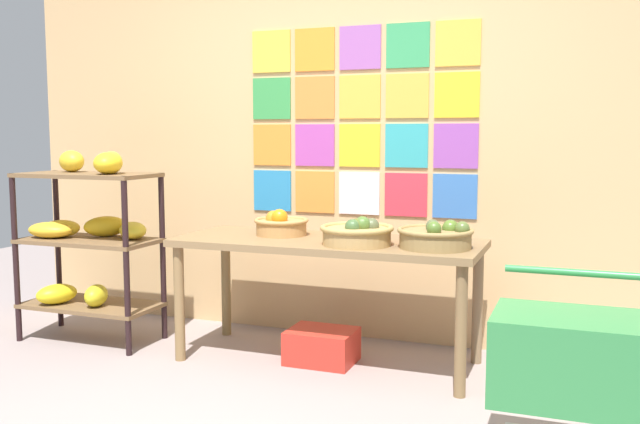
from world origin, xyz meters
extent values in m
cube|color=tan|center=(0.00, 1.85, 1.40)|extent=(4.69, 0.06, 2.81)
cube|color=gold|center=(-0.50, 1.82, 1.84)|extent=(0.27, 0.01, 0.27)
cube|color=orange|center=(-0.20, 1.82, 1.84)|extent=(0.27, 0.01, 0.27)
cube|color=#A058AC|center=(0.11, 1.82, 1.84)|extent=(0.27, 0.01, 0.27)
cube|color=#359D5C|center=(0.41, 1.82, 1.84)|extent=(0.27, 0.01, 0.27)
cube|color=yellow|center=(0.71, 1.82, 1.84)|extent=(0.27, 0.01, 0.27)
cube|color=green|center=(-0.50, 1.82, 1.54)|extent=(0.27, 0.01, 0.27)
cube|color=orange|center=(-0.20, 1.82, 1.54)|extent=(0.27, 0.01, 0.27)
cube|color=gold|center=(0.11, 1.82, 1.54)|extent=(0.27, 0.01, 0.27)
cube|color=gold|center=(0.41, 1.82, 1.54)|extent=(0.27, 0.01, 0.27)
cube|color=yellow|center=(0.71, 1.82, 1.54)|extent=(0.27, 0.01, 0.27)
cube|color=orange|center=(-0.50, 1.82, 1.24)|extent=(0.27, 0.01, 0.27)
cube|color=#AD45A8|center=(-0.20, 1.82, 1.24)|extent=(0.27, 0.01, 0.27)
cube|color=yellow|center=(0.11, 1.82, 1.24)|extent=(0.27, 0.01, 0.27)
cube|color=teal|center=(0.41, 1.82, 1.24)|extent=(0.27, 0.01, 0.27)
cube|color=purple|center=(0.71, 1.82, 1.24)|extent=(0.27, 0.01, 0.27)
cube|color=#2882C0|center=(-0.50, 1.82, 0.94)|extent=(0.27, 0.01, 0.27)
cube|color=orange|center=(-0.20, 1.82, 0.94)|extent=(0.27, 0.01, 0.27)
cube|color=white|center=(0.11, 1.82, 0.94)|extent=(0.27, 0.01, 0.27)
cube|color=#DF3446|center=(0.41, 1.82, 0.94)|extent=(0.27, 0.01, 0.27)
cube|color=#376EBF|center=(0.71, 1.82, 0.94)|extent=(0.27, 0.01, 0.27)
cylinder|color=black|center=(-1.89, 0.97, 0.53)|extent=(0.04, 0.04, 1.07)
cylinder|color=black|center=(-1.05, 0.97, 0.53)|extent=(0.04, 0.04, 1.07)
cylinder|color=black|center=(-1.89, 1.35, 0.53)|extent=(0.04, 0.04, 1.07)
cylinder|color=black|center=(-1.05, 1.35, 0.53)|extent=(0.04, 0.04, 1.07)
cube|color=brown|center=(-1.47, 1.16, 0.23)|extent=(0.87, 0.42, 0.03)
ellipsoid|color=gold|center=(-1.39, 1.10, 0.31)|extent=(0.19, 0.24, 0.14)
ellipsoid|color=yellow|center=(-1.67, 1.07, 0.30)|extent=(0.26, 0.31, 0.12)
cube|color=brown|center=(-1.47, 1.16, 0.64)|extent=(0.87, 0.42, 0.02)
ellipsoid|color=yellow|center=(-1.21, 1.26, 0.71)|extent=(0.31, 0.31, 0.11)
ellipsoid|color=yellow|center=(-1.72, 1.10, 0.70)|extent=(0.32, 0.21, 0.10)
ellipsoid|color=yellow|center=(-1.43, 1.28, 0.72)|extent=(0.30, 0.30, 0.13)
ellipsoid|color=yellow|center=(-1.68, 1.14, 0.71)|extent=(0.26, 0.27, 0.11)
cube|color=brown|center=(-1.47, 1.16, 1.05)|extent=(0.87, 0.42, 0.02)
ellipsoid|color=yellow|center=(-1.64, 1.22, 1.14)|extent=(0.25, 0.22, 0.14)
ellipsoid|color=yellow|center=(-1.27, 1.15, 1.14)|extent=(0.22, 0.27, 0.14)
ellipsoid|color=yellow|center=(-1.27, 1.11, 1.13)|extent=(0.27, 0.31, 0.13)
cube|color=olive|center=(0.09, 1.28, 0.69)|extent=(1.74, 0.68, 0.04)
cylinder|color=olive|center=(-0.72, 1.00, 0.34)|extent=(0.06, 0.06, 0.67)
cylinder|color=olive|center=(0.90, 1.00, 0.34)|extent=(0.06, 0.06, 0.67)
cylinder|color=olive|center=(-0.72, 1.56, 0.34)|extent=(0.06, 0.06, 0.67)
cylinder|color=olive|center=(0.90, 1.56, 0.34)|extent=(0.06, 0.06, 0.67)
cylinder|color=tan|center=(0.30, 1.15, 0.76)|extent=(0.37, 0.37, 0.09)
torus|color=tan|center=(0.30, 1.15, 0.80)|extent=(0.40, 0.40, 0.03)
sphere|color=#406134|center=(0.29, 1.13, 0.81)|extent=(0.09, 0.09, 0.09)
sphere|color=#505B22|center=(0.30, 1.15, 0.82)|extent=(0.08, 0.08, 0.08)
sphere|color=#496B2C|center=(0.33, 1.17, 0.82)|extent=(0.09, 0.09, 0.09)
sphere|color=#515B39|center=(0.37, 1.20, 0.81)|extent=(0.09, 0.09, 0.09)
cylinder|color=#B78249|center=(-0.23, 1.35, 0.76)|extent=(0.30, 0.30, 0.09)
torus|color=tan|center=(-0.23, 1.35, 0.80)|extent=(0.32, 0.32, 0.02)
sphere|color=orange|center=(-0.25, 1.38, 0.81)|extent=(0.09, 0.09, 0.09)
sphere|color=orange|center=(-0.28, 1.36, 0.81)|extent=(0.10, 0.10, 0.10)
sphere|color=orange|center=(-0.29, 1.39, 0.81)|extent=(0.08, 0.08, 0.08)
sphere|color=orange|center=(-0.24, 1.34, 0.82)|extent=(0.10, 0.10, 0.10)
cylinder|color=olive|center=(0.72, 1.20, 0.76)|extent=(0.38, 0.38, 0.09)
torus|color=olive|center=(0.72, 1.20, 0.81)|extent=(0.40, 0.40, 0.02)
sphere|color=#4A6828|center=(0.73, 1.12, 0.83)|extent=(0.08, 0.08, 0.08)
sphere|color=#52672F|center=(0.86, 1.21, 0.82)|extent=(0.08, 0.08, 0.08)
sphere|color=#506E26|center=(0.79, 1.26, 0.81)|extent=(0.09, 0.09, 0.09)
sphere|color=#4C5A23|center=(0.78, 1.30, 0.81)|extent=(0.09, 0.09, 0.09)
sphere|color=#505F39|center=(0.70, 1.24, 0.82)|extent=(0.07, 0.07, 0.07)
cube|color=red|center=(0.07, 1.25, 0.10)|extent=(0.38, 0.30, 0.19)
cube|color=#318444|center=(1.41, 0.32, 0.47)|extent=(0.55, 0.41, 0.33)
cylinder|color=#318444|center=(1.41, 0.55, 0.75)|extent=(0.52, 0.03, 0.03)
camera|label=1|loc=(1.45, -2.42, 1.31)|focal=39.44mm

